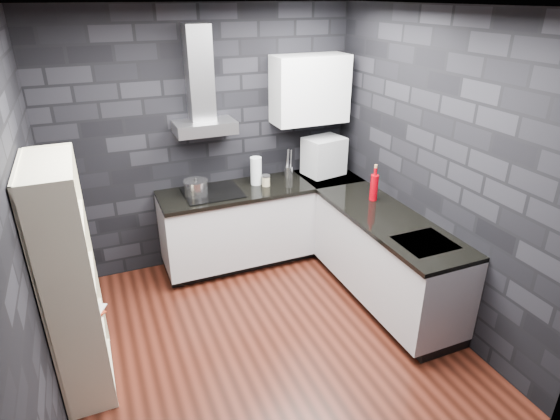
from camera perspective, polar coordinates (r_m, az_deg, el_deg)
ground at (r=4.28m, az=-2.07°, el=-15.41°), size 3.20×3.20×0.00m
ceiling at (r=3.26m, az=-2.85°, el=23.63°), size 3.20×3.20×0.00m
wall_back at (r=5.03m, az=-8.98°, el=8.21°), size 3.20×0.05×2.70m
wall_front at (r=2.32m, az=12.29°, el=-13.69°), size 3.20×0.05×2.70m
wall_left at (r=3.42m, az=-28.87°, el=-3.03°), size 0.05×3.20×2.70m
wall_right at (r=4.36m, az=18.11°, el=4.61°), size 0.05×3.20×2.70m
toekick_back at (r=5.43m, az=-2.18°, el=-5.18°), size 2.18×0.50×0.10m
toekick_right at (r=4.85m, az=12.68°, el=-9.93°), size 0.50×1.78×0.10m
counter_back_cab at (r=5.19m, az=-2.10°, el=-1.28°), size 2.20×0.60×0.76m
counter_right_cab at (r=4.60m, az=12.77°, el=-5.65°), size 0.60×1.80×0.76m
counter_back_top at (r=5.02m, az=-2.13°, el=2.77°), size 2.20×0.62×0.04m
counter_right_top at (r=4.41m, az=13.14°, el=-1.19°), size 0.62×1.80×0.04m
counter_corner_top at (r=5.34m, az=5.90°, el=4.05°), size 0.62×0.62×0.04m
hood_body at (r=4.78m, az=-9.14°, el=9.93°), size 0.60×0.34×0.12m
hood_chimney at (r=4.74m, az=-9.79°, el=16.08°), size 0.24×0.20×0.90m
upper_cabinet at (r=5.09m, az=3.66°, el=14.47°), size 0.80×0.35×0.70m
cooktop at (r=4.87m, az=-8.24°, el=2.13°), size 0.58×0.50×0.01m
sink_rim at (r=4.06m, az=17.28°, el=-3.84°), size 0.44×0.40×0.01m
pot at (r=4.80m, az=-10.19°, el=2.64°), size 0.27×0.27×0.14m
glass_vase at (r=5.01m, az=-2.93°, el=4.79°), size 0.12×0.12×0.30m
storage_jar at (r=4.99m, az=-1.72°, el=3.53°), size 0.11×0.11×0.10m
utensil_crock at (r=5.24m, az=1.06°, el=4.70°), size 0.11×0.11×0.12m
appliance_garage at (r=5.26m, az=5.37°, el=6.57°), size 0.47×0.39×0.42m
red_bottle at (r=4.70m, az=11.38°, el=2.69°), size 0.09×0.09×0.26m
bookshelf at (r=3.70m, az=-24.19°, el=-7.95°), size 0.49×0.85×1.80m
fruit_bowl at (r=3.58m, az=-24.27°, el=-8.42°), size 0.22×0.22×0.05m
book_red at (r=3.98m, az=-23.13°, el=-10.92°), size 0.14×0.09×0.20m
book_second at (r=4.03m, az=-23.46°, el=-10.17°), size 0.16×0.09×0.24m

